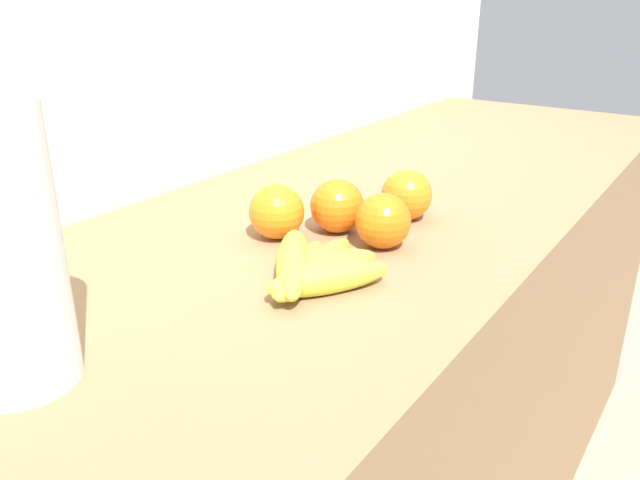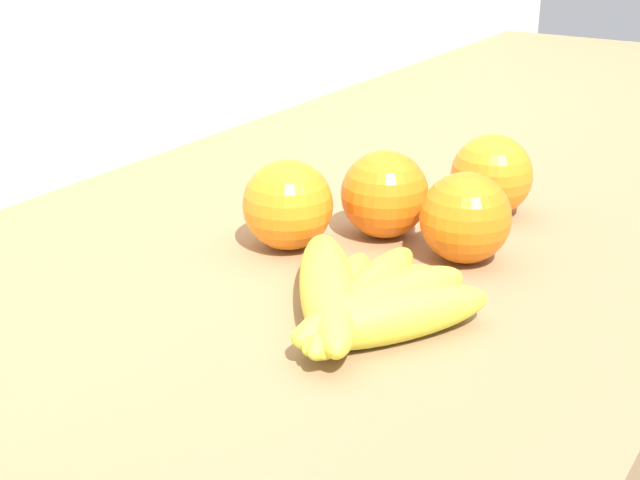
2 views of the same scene
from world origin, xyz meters
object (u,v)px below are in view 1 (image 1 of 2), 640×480
Objects in this scene: orange_back_right at (406,195)px; orange_front at (383,221)px; banana_bunch at (312,270)px; orange_right at (277,212)px; orange_back_left at (337,206)px.

orange_front is (-0.12, -0.03, -0.00)m from orange_back_right.
banana_bunch is 0.28m from orange_back_right.
orange_front is (0.06, -0.15, -0.00)m from orange_right.
orange_right is at bearing 53.49° from banana_bunch.
orange_right is at bearing 140.60° from orange_back_left.
orange_back_right is 1.01× the size of orange_front.
orange_back_left reaches higher than banana_bunch.
banana_bunch is 2.51× the size of orange_back_left.
orange_back_left is 1.01× the size of orange_back_right.
orange_front is at bearing -99.89° from orange_back_left.
orange_front is at bearing -5.11° from banana_bunch.
banana_bunch is at bearing 174.89° from orange_front.
orange_back_right is at bearing -33.61° from orange_right.
orange_right is 1.02× the size of orange_front.
orange_front is (0.16, -0.01, 0.02)m from banana_bunch.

